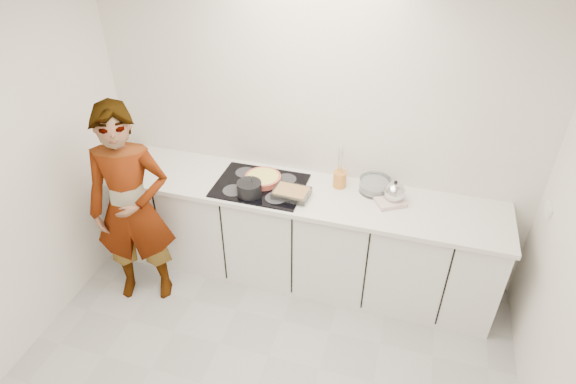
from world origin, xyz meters
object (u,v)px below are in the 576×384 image
(saucepan, at_px, (249,188))
(mixing_bowl, at_px, (375,186))
(tart_dish, at_px, (263,178))
(kettle, at_px, (394,193))
(cook, at_px, (132,209))
(baking_dish, at_px, (292,193))
(hob, at_px, (260,185))
(utensil_crock, at_px, (340,179))

(saucepan, xyz_separation_m, mixing_bowl, (0.94, 0.34, -0.02))
(tart_dish, relative_size, kettle, 2.02)
(tart_dish, relative_size, saucepan, 1.79)
(tart_dish, relative_size, cook, 0.22)
(tart_dish, distance_m, baking_dish, 0.32)
(saucepan, distance_m, baking_dish, 0.33)
(mixing_bowl, relative_size, kettle, 1.68)
(hob, xyz_separation_m, cook, (-0.87, -0.54, -0.04))
(mixing_bowl, distance_m, kettle, 0.19)
(hob, height_order, cook, cook)
(saucepan, height_order, kettle, saucepan)
(utensil_crock, height_order, cook, cook)
(kettle, xyz_separation_m, cook, (-1.94, -0.63, -0.12))
(utensil_crock, bearing_deg, baking_dish, -141.80)
(tart_dish, bearing_deg, saucepan, -101.04)
(hob, distance_m, mixing_bowl, 0.93)
(kettle, height_order, utensil_crock, kettle)
(hob, height_order, kettle, kettle)
(saucepan, relative_size, kettle, 1.13)
(hob, xyz_separation_m, mixing_bowl, (0.90, 0.19, 0.05))
(tart_dish, height_order, utensil_crock, utensil_crock)
(saucepan, xyz_separation_m, utensil_crock, (0.66, 0.33, -0.00))
(hob, xyz_separation_m, tart_dish, (0.00, 0.06, 0.03))
(cook, bearing_deg, saucepan, 5.85)
(tart_dish, height_order, mixing_bowl, mixing_bowl)
(baking_dish, height_order, cook, cook)
(saucepan, distance_m, kettle, 1.13)
(kettle, bearing_deg, utensil_crock, 168.28)
(mixing_bowl, height_order, cook, cook)
(cook, bearing_deg, hob, 12.66)
(hob, distance_m, utensil_crock, 0.65)
(saucepan, relative_size, cook, 0.13)
(baking_dish, bearing_deg, mixing_bowl, 23.71)
(hob, distance_m, tart_dish, 0.07)
(utensil_crock, distance_m, cook, 1.66)
(saucepan, bearing_deg, kettle, 12.31)
(hob, distance_m, kettle, 1.07)
(mixing_bowl, bearing_deg, hob, -168.00)
(saucepan, bearing_deg, baking_dish, 12.55)
(tart_dish, relative_size, baking_dish, 1.35)
(kettle, bearing_deg, tart_dish, -178.25)
(saucepan, relative_size, utensil_crock, 1.65)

